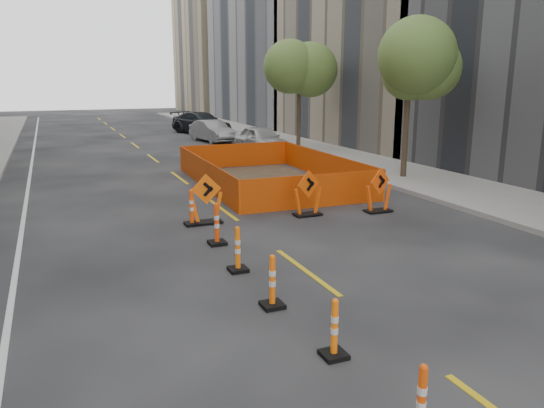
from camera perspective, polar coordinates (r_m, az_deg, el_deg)
name	(u,v)px	position (r m, az deg, el deg)	size (l,w,h in m)	color
ground_plane	(425,359)	(8.52, 16.14, -15.71)	(140.00, 140.00, 0.00)	black
sidewalk_right	(415,177)	(22.83, 15.11, 2.83)	(4.00, 90.00, 0.15)	gray
bld_right_c	(408,31)	(36.83, 14.45, 17.53)	(12.00, 16.00, 14.00)	gray
bld_right_d	(299,11)	(51.18, 2.89, 20.01)	(12.00, 18.00, 20.00)	gray
bld_right_e	(234,45)	(68.02, -4.12, 16.65)	(12.00, 14.00, 16.00)	tan
tree_r_b	(409,66)	(22.11, 14.56, 14.15)	(2.80, 2.80, 5.95)	#382B1E
tree_r_c	(299,70)	(30.71, 2.94, 14.21)	(2.80, 2.80, 5.95)	#382B1E
channelizer_2	(421,401)	(6.67, 15.77, -19.77)	(0.37, 0.37, 0.95)	#DD4409
channelizer_3	(334,328)	(8.09, 6.74, -13.11)	(0.37, 0.37, 0.94)	orange
channelizer_4	(272,281)	(9.65, 0.04, -8.29)	(0.40, 0.40, 1.01)	#F75E0A
channelizer_5	(238,249)	(11.41, -3.71, -4.84)	(0.40, 0.40, 1.01)	orange
channelizer_6	(217,224)	(13.26, -5.96, -2.13)	(0.42, 0.42, 1.07)	#EC3F09
channelizer_7	(192,207)	(15.10, -8.65, -0.37)	(0.41, 0.41, 1.04)	#F1460A
chevron_sign_left	(206,199)	(15.19, -7.10, 0.56)	(0.97, 0.58, 1.45)	#EE5B0A
chevron_sign_center	(308,193)	(15.99, 3.88, 1.19)	(0.94, 0.56, 1.40)	#DC4A09
chevron_sign_right	(379,190)	(16.71, 11.43, 1.49)	(0.94, 0.56, 1.41)	#EF470A
safety_fence	(268,170)	(20.97, -0.46, 3.70)	(5.12, 8.72, 1.09)	#DC450B
parked_car_near	(261,139)	(29.94, -1.14, 6.99)	(1.75, 4.35, 1.48)	#BCBCBE
parked_car_mid	(212,131)	(35.28, -6.44, 7.80)	(1.47, 4.22, 1.39)	gray
parked_car_far	(201,123)	(40.71, -7.60, 8.64)	(2.23, 5.48, 1.59)	black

